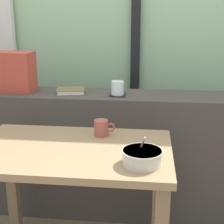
# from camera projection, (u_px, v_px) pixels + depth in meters

# --- Properties ---
(outdoor_backdrop) EXTENTS (4.80, 0.08, 2.80)m
(outdoor_backdrop) POSITION_uv_depth(u_px,v_px,m) (112.00, 5.00, 2.62)
(outdoor_backdrop) COLOR #9EC699
(outdoor_backdrop) RESTS_ON ground
(window_divider_post) EXTENTS (0.07, 0.05, 2.60)m
(window_divider_post) POSITION_uv_depth(u_px,v_px,m) (136.00, 19.00, 2.56)
(window_divider_post) COLOR black
(window_divider_post) RESTS_ON ground
(dark_console_ledge) EXTENTS (2.80, 0.33, 0.85)m
(dark_console_ledge) POSITION_uv_depth(u_px,v_px,m) (101.00, 154.00, 2.30)
(dark_console_ledge) COLOR #423D38
(dark_console_ledge) RESTS_ON ground
(breakfast_table) EXTENTS (0.98, 0.61, 0.72)m
(breakfast_table) POSITION_uv_depth(u_px,v_px,m) (73.00, 172.00, 1.70)
(breakfast_table) COLOR #826849
(breakfast_table) RESTS_ON ground
(coaster_square) EXTENTS (0.10, 0.10, 0.00)m
(coaster_square) POSITION_uv_depth(u_px,v_px,m) (118.00, 95.00, 2.13)
(coaster_square) COLOR black
(coaster_square) RESTS_ON dark_console_ledge
(juice_glass) EXTENTS (0.08, 0.08, 0.09)m
(juice_glass) POSITION_uv_depth(u_px,v_px,m) (118.00, 88.00, 2.12)
(juice_glass) COLOR white
(juice_glass) RESTS_ON coaster_square
(closed_book) EXTENTS (0.20, 0.17, 0.03)m
(closed_book) POSITION_uv_depth(u_px,v_px,m) (71.00, 91.00, 2.19)
(closed_book) COLOR brown
(closed_book) RESTS_ON dark_console_ledge
(throw_pillow) EXTENTS (0.33, 0.17, 0.26)m
(throw_pillow) POSITION_uv_depth(u_px,v_px,m) (10.00, 72.00, 2.21)
(throw_pillow) COLOR #B74233
(throw_pillow) RESTS_ON dark_console_ledge
(soup_bowl) EXTENTS (0.18, 0.18, 0.14)m
(soup_bowl) POSITION_uv_depth(u_px,v_px,m) (142.00, 157.00, 1.47)
(soup_bowl) COLOR beige
(soup_bowl) RESTS_ON breakfast_table
(ceramic_mug) EXTENTS (0.11, 0.08, 0.08)m
(ceramic_mug) POSITION_uv_depth(u_px,v_px,m) (102.00, 128.00, 1.81)
(ceramic_mug) COLOR #9E4C42
(ceramic_mug) RESTS_ON breakfast_table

